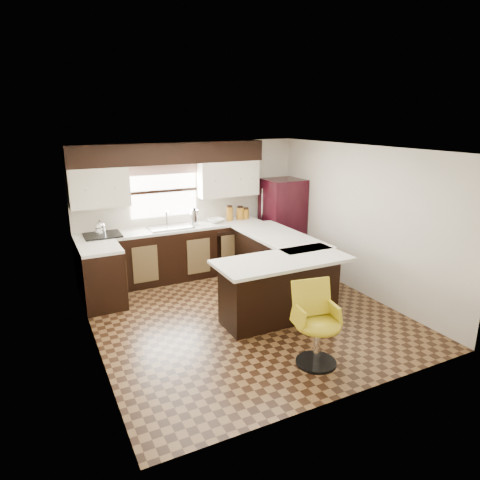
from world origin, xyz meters
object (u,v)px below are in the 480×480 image
peninsula_return (280,290)px  bar_chair (318,326)px  peninsula_long (276,264)px  refrigerator (282,222)px

peninsula_return → bar_chair: size_ratio=1.67×
peninsula_long → refrigerator: 1.45m
refrigerator → peninsula_return: bearing=-122.6°
peninsula_long → refrigerator: (0.82, 1.13, 0.39)m
peninsula_return → bar_chair: bearing=-100.4°
peninsula_return → refrigerator: bearing=57.4°
refrigerator → bar_chair: 3.67m
peninsula_long → bar_chair: (-0.74, -2.17, 0.04)m
peninsula_long → peninsula_return: bearing=-118.3°
bar_chair → refrigerator: bearing=74.3°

